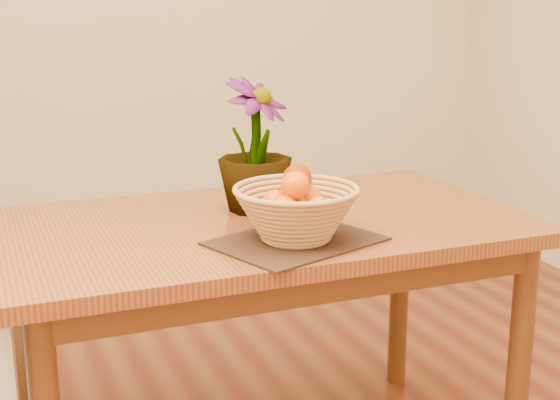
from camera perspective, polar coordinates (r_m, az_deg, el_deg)
name	(u,v)px	position (r m, az deg, el deg)	size (l,w,h in m)	color
table	(265,250)	(2.12, -1.11, -3.69)	(1.40, 0.80, 0.75)	brown
placemat	(296,241)	(1.89, 1.17, -3.02)	(0.38, 0.29, 0.01)	#321D12
wicker_basket	(296,215)	(1.88, 1.18, -1.14)	(0.31, 0.31, 0.13)	tan
orange_pile	(296,195)	(1.87, 1.20, 0.34)	(0.17, 0.16, 0.13)	#FF6B04
potted_plant	(255,145)	(2.14, -1.83, 4.01)	(0.21, 0.21, 0.37)	#144313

